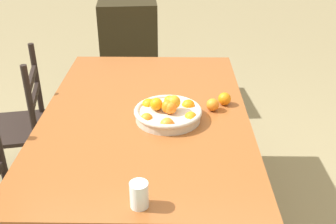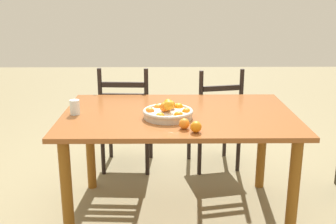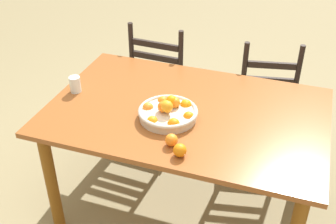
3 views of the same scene
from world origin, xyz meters
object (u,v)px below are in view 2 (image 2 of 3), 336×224
dining_table (178,127)px  chair_by_cabinet (126,121)px  fruit_bowl (168,112)px  drinking_glass (75,107)px  chair_near_window (215,121)px  orange_loose_0 (196,127)px  orange_loose_1 (184,124)px

dining_table → chair_by_cabinet: chair_by_cabinet is taller
fruit_bowl → drinking_glass: size_ratio=3.34×
chair_near_window → orange_loose_0: 1.32m
drinking_glass → dining_table: bearing=2.1°
orange_loose_1 → drinking_glass: drinking_glass is taller
chair_near_window → fruit_bowl: (-0.43, -0.95, 0.36)m
chair_near_window → orange_loose_1: (-0.34, -1.18, 0.35)m
chair_by_cabinet → drinking_glass: bearing=75.4°
chair_by_cabinet → fruit_bowl: 1.06m
dining_table → chair_by_cabinet: (-0.43, 0.82, -0.21)m
chair_by_cabinet → fruit_bowl: size_ratio=2.87×
chair_by_cabinet → fruit_bowl: (0.36, -0.93, 0.36)m
orange_loose_0 → chair_near_window: bearing=77.7°
drinking_glass → orange_loose_0: bearing=-25.9°
chair_near_window → chair_by_cabinet: (-0.79, -0.02, 0.00)m
chair_near_window → drinking_glass: chair_near_window is taller
fruit_bowl → orange_loose_0: bearing=-61.2°
fruit_bowl → drinking_glass: (-0.63, 0.09, 0.01)m
dining_table → chair_near_window: size_ratio=1.69×
fruit_bowl → chair_near_window: bearing=65.6°
dining_table → orange_loose_0: 0.44m
fruit_bowl → orange_loose_1: (0.10, -0.23, -0.01)m
dining_table → orange_loose_1: 0.37m
drinking_glass → orange_loose_1: bearing=-23.6°
fruit_bowl → orange_loose_0: fruit_bowl is taller
chair_near_window → orange_loose_1: bearing=62.5°
chair_by_cabinet → orange_loose_0: (0.52, -1.23, 0.35)m
orange_loose_0 → drinking_glass: (-0.79, 0.38, 0.02)m
orange_loose_1 → drinking_glass: size_ratio=0.65×
fruit_bowl → orange_loose_0: 0.33m
dining_table → chair_near_window: bearing=66.7°
fruit_bowl → orange_loose_0: size_ratio=4.92×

